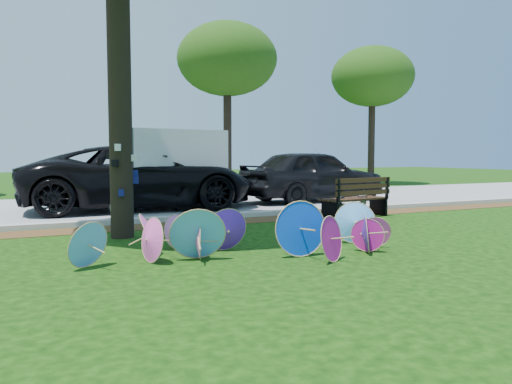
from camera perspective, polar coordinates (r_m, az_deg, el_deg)
ground at (r=7.61m, az=3.08°, el=-7.92°), size 90.00×90.00×0.00m
mulch_strip at (r=11.70m, az=-7.49°, el=-3.63°), size 90.00×1.00×0.01m
curb at (r=12.36m, az=-8.49°, el=-2.96°), size 90.00×0.30×0.12m
street at (r=16.35m, az=-12.72°, el=-1.45°), size 90.00×8.00×0.01m
parasol_pile at (r=7.97m, az=-0.59°, el=-4.63°), size 5.38×2.47×0.90m
black_van at (r=15.07m, az=-13.10°, el=1.61°), size 6.94×3.57×1.87m
dark_pickup at (r=17.37m, az=6.56°, el=1.89°), size 5.43×2.64×1.79m
cargo_trailer at (r=15.08m, az=-9.73°, el=3.10°), size 3.12×2.22×2.63m
park_bench at (r=13.08m, az=11.10°, el=-0.63°), size 2.03×1.03×1.01m
person_left at (r=12.91m, az=9.73°, el=-0.38°), size 0.43×0.30×1.15m
person_right at (r=13.33m, az=12.19°, el=-0.12°), size 0.63×0.51×1.22m
bg_trees at (r=22.88m, az=-7.34°, el=14.71°), size 26.28×5.56×7.40m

